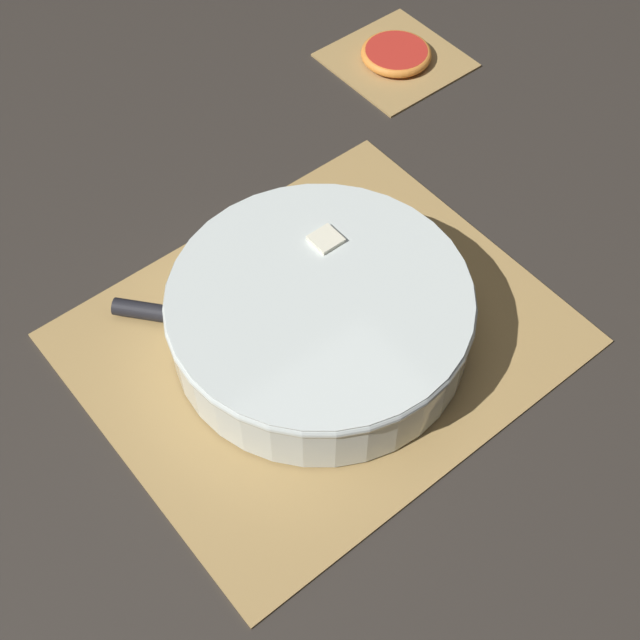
# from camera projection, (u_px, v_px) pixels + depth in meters

# --- Properties ---
(ground_plane) EXTENTS (6.00, 6.00, 0.00)m
(ground_plane) POSITION_uv_depth(u_px,v_px,m) (320.00, 339.00, 0.90)
(ground_plane) COLOR #2D2823
(bamboo_mat_center) EXTENTS (0.45, 0.38, 0.01)m
(bamboo_mat_center) POSITION_uv_depth(u_px,v_px,m) (320.00, 338.00, 0.89)
(bamboo_mat_center) COLOR #A8844C
(bamboo_mat_center) RESTS_ON ground_plane
(coaster_mat_far_right) EXTENTS (0.16, 0.16, 0.01)m
(coaster_mat_far_right) POSITION_uv_depth(u_px,v_px,m) (396.00, 59.00, 1.15)
(coaster_mat_far_right) COLOR #A8844C
(coaster_mat_far_right) RESTS_ON ground_plane
(fruit_salad_bowl) EXTENTS (0.30, 0.30, 0.07)m
(fruit_salad_bowl) POSITION_uv_depth(u_px,v_px,m) (320.00, 312.00, 0.86)
(fruit_salad_bowl) COLOR silver
(fruit_salad_bowl) RESTS_ON bamboo_mat_center
(paring_knife) EXTENTS (0.10, 0.12, 0.02)m
(paring_knife) POSITION_uv_depth(u_px,v_px,m) (147.00, 311.00, 0.90)
(paring_knife) COLOR silver
(paring_knife) RESTS_ON bamboo_mat_center
(grapefruit_slice) EXTENTS (0.09, 0.09, 0.01)m
(grapefruit_slice) POSITION_uv_depth(u_px,v_px,m) (396.00, 54.00, 1.15)
(grapefruit_slice) COLOR red
(grapefruit_slice) RESTS_ON coaster_mat_far_right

